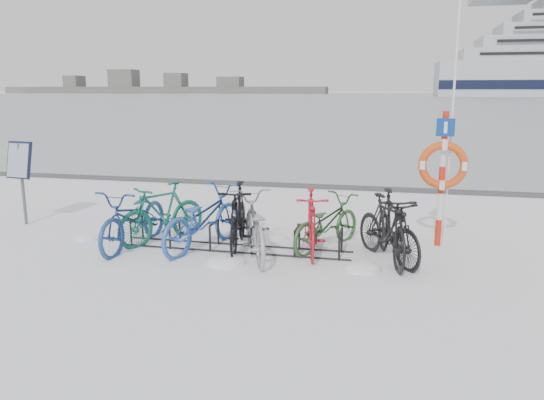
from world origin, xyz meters
The scene contains 17 objects.
ground centered at (0.00, 0.00, 0.00)m, with size 900.00×900.00×0.00m, color white.
ice_sheet centered at (0.00, 155.00, 0.01)m, with size 400.00×298.00×0.02m, color #9BA8AF.
quay_edge centered at (0.00, 5.90, 0.05)m, with size 400.00×0.25×0.10m, color #3F3F42.
bike_rack centered at (0.00, 0.00, 0.18)m, with size 4.00×0.48×0.46m.
info_board centered at (-4.60, 0.69, 1.21)m, with size 0.58×0.29×1.67m.
lifebuoy_station centered at (3.40, 0.94, 1.42)m, with size 0.81×0.23×4.22m.
shoreline centered at (-122.02, 260.00, 2.79)m, with size 180.00×12.00×9.50m.
bike_0 centered at (-1.73, -0.19, 0.54)m, with size 0.72×2.07×1.09m, color navy.
bike_1 centered at (-1.39, 0.19, 0.55)m, with size 0.52×1.83×1.10m, color #145C4C.
bike_2 centered at (-0.55, -0.02, 0.55)m, with size 0.73×2.09×1.09m, color #2A57B0.
bike_3 centered at (0.04, 0.10, 0.57)m, with size 0.54×1.91×1.15m, color black.
bike_4 centered at (0.42, -0.26, 0.53)m, with size 0.70×2.01×1.05m, color #929599.
bike_5 centered at (1.29, 0.16, 0.54)m, with size 0.51×1.79×1.08m, color red.
bike_6 centered at (1.51, 0.43, 0.47)m, with size 0.63×1.80×0.95m, color #2B552A.
bike_7 centered at (2.55, 0.00, 0.54)m, with size 0.50×1.78×1.07m, color black.
bike_8 centered at (2.59, 0.00, 0.57)m, with size 0.54×1.91×1.15m, color black.
snow_drifts centered at (0.52, -0.28, 0.00)m, with size 5.51×2.05×0.23m.
Camera 1 is at (2.53, -8.32, 2.69)m, focal length 35.00 mm.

